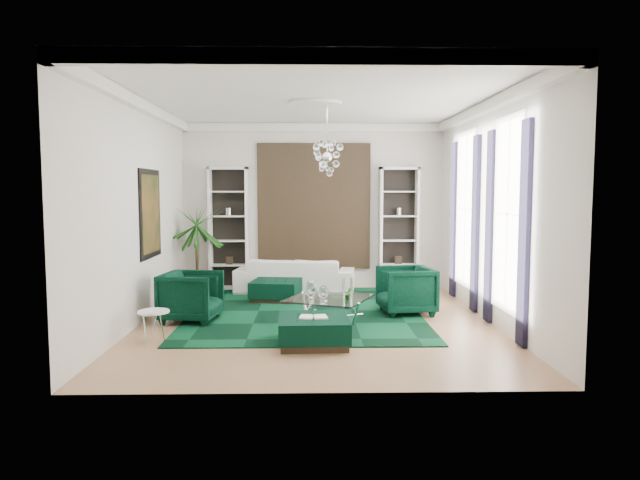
{
  "coord_description": "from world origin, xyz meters",
  "views": [
    {
      "loc": [
        -0.13,
        -9.72,
        2.27
      ],
      "look_at": [
        0.08,
        0.5,
        1.38
      ],
      "focal_mm": 32.0,
      "sensor_mm": 36.0,
      "label": 1
    }
  ],
  "objects_px": {
    "sofa": "(295,275)",
    "coffee_table": "(329,310)",
    "armchair_right": "(406,290)",
    "palm": "(197,238)",
    "armchair_left": "(191,296)",
    "ottoman_front": "(313,331)",
    "ottoman_side": "(276,290)",
    "side_table": "(154,326)"
  },
  "relations": [
    {
      "from": "ottoman_side",
      "to": "side_table",
      "type": "distance_m",
      "value": 3.57
    },
    {
      "from": "armchair_left",
      "to": "side_table",
      "type": "bearing_deg",
      "value": 175.45
    },
    {
      "from": "armchair_left",
      "to": "ottoman_side",
      "type": "distance_m",
      "value": 2.3
    },
    {
      "from": "sofa",
      "to": "palm",
      "type": "distance_m",
      "value": 2.3
    },
    {
      "from": "sofa",
      "to": "ottoman_side",
      "type": "xyz_separation_m",
      "value": [
        -0.38,
        -0.93,
        -0.17
      ]
    },
    {
      "from": "armchair_right",
      "to": "armchair_left",
      "type": "bearing_deg",
      "value": -89.12
    },
    {
      "from": "armchair_right",
      "to": "coffee_table",
      "type": "relative_size",
      "value": 0.77
    },
    {
      "from": "coffee_table",
      "to": "side_table",
      "type": "relative_size",
      "value": 2.66
    },
    {
      "from": "sofa",
      "to": "ottoman_side",
      "type": "height_order",
      "value": "sofa"
    },
    {
      "from": "armchair_left",
      "to": "palm",
      "type": "xyz_separation_m",
      "value": [
        -0.39,
        2.57,
        0.8
      ]
    },
    {
      "from": "ottoman_side",
      "to": "side_table",
      "type": "xyz_separation_m",
      "value": [
        -1.66,
        -3.16,
        0.02
      ]
    },
    {
      "from": "armchair_left",
      "to": "ottoman_front",
      "type": "relative_size",
      "value": 0.94
    },
    {
      "from": "ottoman_side",
      "to": "ottoman_front",
      "type": "xyz_separation_m",
      "value": [
        0.74,
        -3.4,
        -0.01
      ]
    },
    {
      "from": "ottoman_side",
      "to": "coffee_table",
      "type": "bearing_deg",
      "value": -62.45
    },
    {
      "from": "armchair_left",
      "to": "armchair_right",
      "type": "relative_size",
      "value": 0.99
    },
    {
      "from": "sofa",
      "to": "coffee_table",
      "type": "height_order",
      "value": "sofa"
    },
    {
      "from": "armchair_left",
      "to": "side_table",
      "type": "height_order",
      "value": "armchair_left"
    },
    {
      "from": "armchair_left",
      "to": "ottoman_front",
      "type": "bearing_deg",
      "value": -118.44
    },
    {
      "from": "sofa",
      "to": "side_table",
      "type": "bearing_deg",
      "value": 70.39
    },
    {
      "from": "sofa",
      "to": "ottoman_front",
      "type": "distance_m",
      "value": 4.34
    },
    {
      "from": "coffee_table",
      "to": "ottoman_side",
      "type": "height_order",
      "value": "coffee_table"
    },
    {
      "from": "coffee_table",
      "to": "sofa",
      "type": "bearing_deg",
      "value": 102.64
    },
    {
      "from": "ottoman_side",
      "to": "armchair_right",
      "type": "bearing_deg",
      "value": -27.94
    },
    {
      "from": "armchair_left",
      "to": "side_table",
      "type": "distance_m",
      "value": 1.37
    },
    {
      "from": "sofa",
      "to": "coffee_table",
      "type": "distance_m",
      "value": 2.97
    },
    {
      "from": "sofa",
      "to": "armchair_right",
      "type": "relative_size",
      "value": 2.7
    },
    {
      "from": "coffee_table",
      "to": "armchair_left",
      "type": "bearing_deg",
      "value": 176.96
    },
    {
      "from": "sofa",
      "to": "ottoman_front",
      "type": "height_order",
      "value": "sofa"
    },
    {
      "from": "coffee_table",
      "to": "ottoman_side",
      "type": "bearing_deg",
      "value": 117.55
    },
    {
      "from": "sofa",
      "to": "armchair_left",
      "type": "height_order",
      "value": "armchair_left"
    },
    {
      "from": "armchair_right",
      "to": "coffee_table",
      "type": "distance_m",
      "value": 1.6
    },
    {
      "from": "coffee_table",
      "to": "ottoman_front",
      "type": "bearing_deg",
      "value": -101.13
    },
    {
      "from": "sofa",
      "to": "coffee_table",
      "type": "bearing_deg",
      "value": 109.54
    },
    {
      "from": "armchair_right",
      "to": "ottoman_side",
      "type": "xyz_separation_m",
      "value": [
        -2.47,
        1.31,
        -0.23
      ]
    },
    {
      "from": "armchair_right",
      "to": "side_table",
      "type": "xyz_separation_m",
      "value": [
        -4.13,
        -1.85,
        -0.21
      ]
    },
    {
      "from": "armchair_left",
      "to": "ottoman_side",
      "type": "xyz_separation_m",
      "value": [
        1.36,
        1.84,
        -0.22
      ]
    },
    {
      "from": "ottoman_side",
      "to": "ottoman_front",
      "type": "relative_size",
      "value": 0.93
    },
    {
      "from": "coffee_table",
      "to": "ottoman_side",
      "type": "relative_size",
      "value": 1.32
    },
    {
      "from": "armchair_right",
      "to": "palm",
      "type": "height_order",
      "value": "palm"
    },
    {
      "from": "side_table",
      "to": "armchair_right",
      "type": "bearing_deg",
      "value": 24.13
    },
    {
      "from": "coffee_table",
      "to": "side_table",
      "type": "distance_m",
      "value": 2.94
    },
    {
      "from": "ottoman_side",
      "to": "palm",
      "type": "relative_size",
      "value": 0.38
    }
  ]
}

